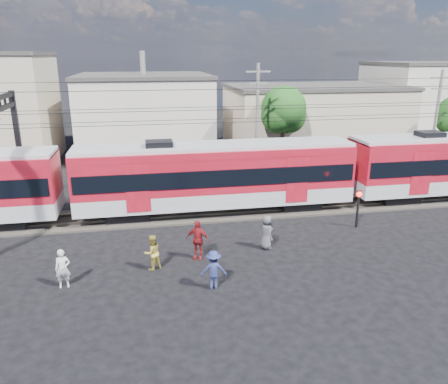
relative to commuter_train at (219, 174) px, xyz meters
The scene contains 18 objects.
ground 8.57m from the commuter_train, 103.57° to the right, with size 120.00×120.00×0.00m, color black.
track_bed 3.04m from the commuter_train, behind, with size 70.00×3.40×0.12m, color #2D2823.
rail_near 3.04m from the commuter_train, 158.77° to the right, with size 70.00×0.12×0.12m, color #59544C.
rail_far 3.04m from the commuter_train, 158.77° to the left, with size 70.00×0.12×0.12m, color #59544C.
commuter_train is the anchor object (origin of this frame).
catenary 10.93m from the commuter_train, behind, with size 70.00×9.30×7.52m.
building_midwest 19.44m from the commuter_train, 101.69° to the left, with size 12.24×12.24×7.30m.
building_mideast 20.06m from the commuter_train, 52.97° to the left, with size 16.32×10.20×6.30m.
building_east 32.90m from the commuter_train, 37.50° to the left, with size 10.20×10.20×8.30m.
utility_pole_mid 8.37m from the commuter_train, 59.83° to the left, with size 1.80×0.24×8.50m.
utility_pole_east 19.13m from the commuter_train, 18.37° to the left, with size 1.80×0.24×8.00m.
tree_near 12.63m from the commuter_train, 54.29° to the left, with size 3.82×3.64×6.72m.
pedestrian_a 10.87m from the commuter_train, 136.04° to the right, with size 0.59×0.39×1.63m, color silver.
pedestrian_b 7.95m from the commuter_train, 122.15° to the right, with size 0.78×0.61×1.61m, color gold.
pedestrian_c 9.02m from the commuter_train, 101.49° to the right, with size 1.06×0.61×1.64m, color navy.
pedestrian_d 6.42m from the commuter_train, 109.27° to the right, with size 1.11×0.46×1.89m, color maroon.
pedestrian_e 5.79m from the commuter_train, 75.71° to the right, with size 0.83×0.54×1.70m, color #4B4A4F.
crossing_signal 7.95m from the commuter_train, 27.73° to the right, with size 0.31×0.31×2.10m.
Camera 1 is at (-2.31, -16.25, 9.08)m, focal length 35.00 mm.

